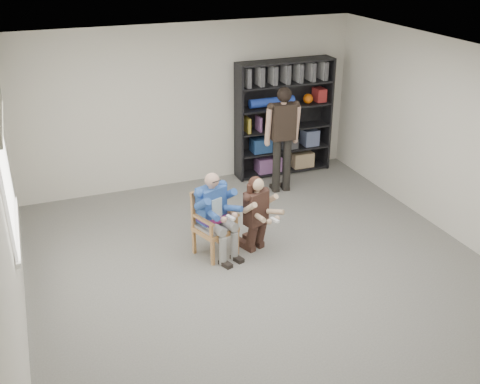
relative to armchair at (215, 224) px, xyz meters
name	(u,v)px	position (x,y,z in m)	size (l,w,h in m)	color
room_shell	(274,183)	(0.45, -0.91, 0.93)	(6.00, 7.00, 2.80)	silver
floor	(271,281)	(0.45, -0.91, -0.47)	(6.00, 7.00, 0.01)	slate
window_left	(6,169)	(-2.50, 0.09, 1.16)	(0.16, 2.00, 1.75)	white
armchair	(215,224)	(0.00, 0.00, 0.00)	(0.55, 0.53, 0.95)	#AB6C35
seated_man	(215,215)	(0.00, 0.00, 0.14)	(0.53, 0.74, 1.23)	#274D94
kneeling_woman	(257,215)	(0.58, -0.12, 0.09)	(0.47, 0.76, 1.13)	#341E19
bookshelf	(284,118)	(2.15, 2.37, 0.58)	(1.80, 0.38, 2.10)	black
standing_man	(282,141)	(1.76, 1.60, 0.45)	(0.57, 0.31, 1.84)	black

